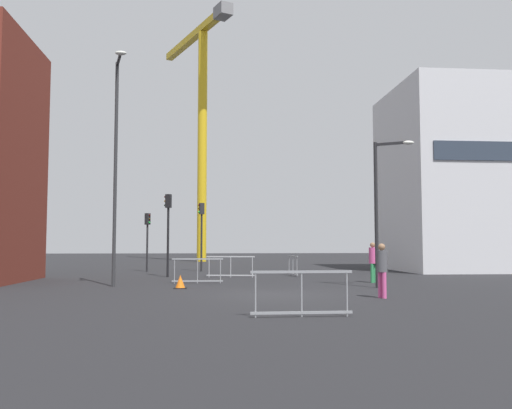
# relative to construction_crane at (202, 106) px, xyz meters

# --- Properties ---
(ground) EXTENTS (160.00, 160.00, 0.00)m
(ground) POSITION_rel_construction_crane_xyz_m (2.96, -34.78, -15.22)
(ground) COLOR black
(office_block) EXTENTS (9.25, 8.96, 11.75)m
(office_block) POSITION_rel_construction_crane_xyz_m (17.27, -19.15, -9.34)
(office_block) COLOR silver
(office_block) RESTS_ON ground
(construction_crane) EXTENTS (7.03, 14.22, 23.46)m
(construction_crane) POSITION_rel_construction_crane_xyz_m (0.00, 0.00, 0.00)
(construction_crane) COLOR gold
(construction_crane) RESTS_ON ground
(streetlamp_tall) EXTENTS (0.66, 1.68, 9.17)m
(streetlamp_tall) POSITION_rel_construction_crane_xyz_m (-2.99, -30.94, -9.95)
(streetlamp_tall) COLOR #2D2D30
(streetlamp_tall) RESTS_ON ground
(streetlamp_short) EXTENTS (1.40, 0.84, 5.72)m
(streetlamp_short) POSITION_rel_construction_crane_xyz_m (7.49, -32.44, -11.78)
(streetlamp_short) COLOR #232326
(streetlamp_short) RESTS_ON ground
(traffic_light_crosswalk) EXTENTS (0.39, 0.32, 4.24)m
(traffic_light_crosswalk) POSITION_rel_construction_crane_xyz_m (0.32, -18.97, -12.39)
(traffic_light_crosswalk) COLOR #232326
(traffic_light_crosswalk) RESTS_ON ground
(traffic_light_far) EXTENTS (0.39, 0.31, 4.26)m
(traffic_light_far) POSITION_rel_construction_crane_xyz_m (-1.33, -24.69, -12.37)
(traffic_light_far) COLOR black
(traffic_light_far) RESTS_ON ground
(traffic_light_median) EXTENTS (0.37, 0.37, 3.58)m
(traffic_light_median) POSITION_rel_construction_crane_xyz_m (-2.99, -19.02, -12.79)
(traffic_light_median) COLOR #232326
(traffic_light_median) RESTS_ON ground
(pedestrian_walking) EXTENTS (0.34, 0.34, 1.72)m
(pedestrian_walking) POSITION_rel_construction_crane_xyz_m (6.22, -36.31, -14.22)
(pedestrian_walking) COLOR #D14C8C
(pedestrian_walking) RESTS_ON ground
(pedestrian_waiting) EXTENTS (0.34, 0.34, 1.77)m
(pedestrian_waiting) POSITION_rel_construction_crane_xyz_m (7.98, -29.56, -14.19)
(pedestrian_waiting) COLOR #2D844C
(pedestrian_waiting) RESTS_ON ground
(safety_barrier_left_run) EXTENTS (2.45, 0.35, 1.08)m
(safety_barrier_left_run) POSITION_rel_construction_crane_xyz_m (1.89, -25.17, -14.66)
(safety_barrier_left_run) COLOR #B2B5BA
(safety_barrier_left_run) RESTS_ON ground
(safety_barrier_rear) EXTENTS (2.20, 0.08, 1.08)m
(safety_barrier_rear) POSITION_rel_construction_crane_xyz_m (0.29, -29.31, -14.66)
(safety_barrier_rear) COLOR gray
(safety_barrier_rear) RESTS_ON ground
(safety_barrier_mid_span) EXTENTS (2.42, 0.10, 1.08)m
(safety_barrier_mid_span) POSITION_rel_construction_crane_xyz_m (2.94, -40.50, -14.66)
(safety_barrier_mid_span) COLOR gray
(safety_barrier_mid_span) RESTS_ON ground
(safety_barrier_front) EXTENTS (0.23, 1.94, 1.08)m
(safety_barrier_front) POSITION_rel_construction_crane_xyz_m (5.23, -24.31, -14.66)
(safety_barrier_front) COLOR gray
(safety_barrier_front) RESTS_ON ground
(traffic_cone_orange) EXTENTS (0.51, 0.51, 0.51)m
(traffic_cone_orange) POSITION_rel_construction_crane_xyz_m (-0.31, -31.97, -14.98)
(traffic_cone_orange) COLOR black
(traffic_cone_orange) RESTS_ON ground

